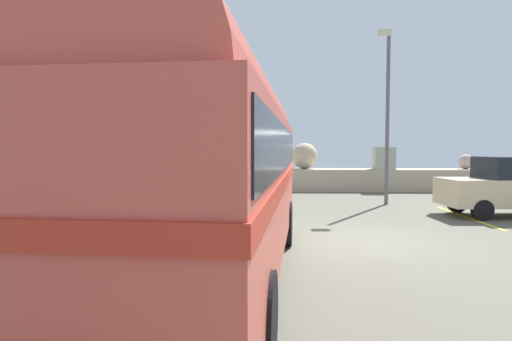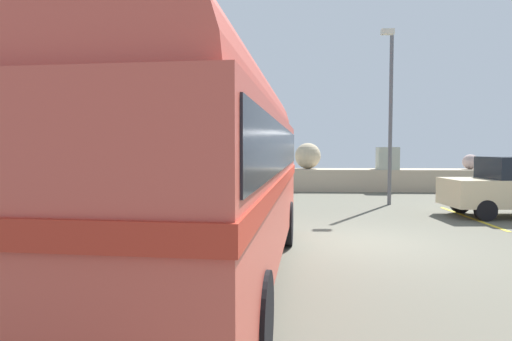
# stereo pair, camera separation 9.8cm
# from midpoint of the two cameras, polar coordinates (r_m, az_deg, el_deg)

# --- Properties ---
(ground) EXTENTS (32.00, 26.00, 0.02)m
(ground) POSITION_cam_midpoint_polar(r_m,az_deg,el_deg) (9.94, 13.28, -9.44)
(ground) COLOR #5A584B
(breakwater) EXTENTS (31.36, 1.96, 2.42)m
(breakwater) POSITION_cam_midpoint_polar(r_m,az_deg,el_deg) (21.43, 6.79, -0.93)
(breakwater) COLOR #B5A58B
(breakwater) RESTS_ON ground
(vintage_coach) EXTENTS (3.11, 8.75, 3.70)m
(vintage_coach) POSITION_cam_midpoint_polar(r_m,az_deg,el_deg) (6.68, -6.90, 2.23)
(vintage_coach) COLOR black
(vintage_coach) RESTS_ON ground
(parked_car_nearest) EXTENTS (4.18, 1.90, 1.86)m
(parked_car_nearest) POSITION_cam_midpoint_polar(r_m,az_deg,el_deg) (15.29, 31.31, -1.80)
(parked_car_nearest) COLOR black
(parked_car_nearest) RESTS_ON ground
(lamp_post) EXTENTS (0.67, 1.03, 6.33)m
(lamp_post) POSITION_cam_midpoint_polar(r_m,az_deg,el_deg) (16.49, 17.23, 7.87)
(lamp_post) COLOR #5B5B60
(lamp_post) RESTS_ON ground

